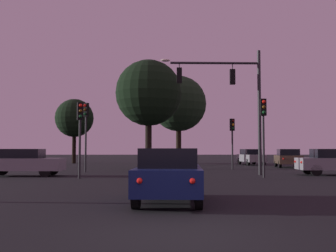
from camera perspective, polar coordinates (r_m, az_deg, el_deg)
ground_plane at (r=31.89m, az=-0.04°, el=-5.96°), size 168.00×168.00×0.00m
traffic_signal_mast_arm at (r=24.44m, az=8.96°, el=4.81°), size 5.91×0.42×7.34m
traffic_light_corner_left at (r=21.53m, az=-12.15°, el=0.25°), size 0.37×0.39×3.92m
traffic_light_corner_right at (r=27.31m, az=-11.38°, el=0.38°), size 0.37×0.39×4.53m
traffic_light_median at (r=30.81m, az=8.95°, el=-1.00°), size 0.36×0.38×3.78m
traffic_light_far_side at (r=22.22m, az=13.14°, el=0.61°), size 0.32×0.36×4.18m
car_nearside_lane at (r=11.59m, az=0.17°, el=-6.74°), size 1.98×4.16×1.52m
car_crossing_left at (r=25.75m, az=22.38°, el=-4.58°), size 4.56×1.96×1.52m
car_crossing_right at (r=24.40m, az=-19.59°, el=-4.72°), size 4.48×1.76×1.52m
car_far_lane at (r=40.36m, az=11.48°, el=-4.20°), size 2.17×4.29×1.52m
car_parked_lot at (r=35.57m, az=16.35°, el=-4.27°), size 2.38×4.18×1.52m
tree_behind_sign at (r=45.02m, az=-12.90°, el=1.06°), size 4.10×4.10×6.91m
tree_left_far at (r=39.39m, az=1.49°, el=3.10°), size 5.33×5.33×8.56m
tree_center_horizon at (r=31.57m, az=-2.72°, el=4.58°), size 5.09×5.09×8.38m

